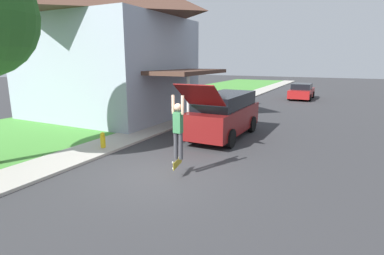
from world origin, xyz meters
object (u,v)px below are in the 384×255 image
Objects in this scene: car_down_street at (302,91)px; skateboarder at (178,127)px; skateboard at (177,163)px; fire_hydrant at (103,140)px; suv_parked at (224,114)px.

skateboarder reaches higher than car_down_street.
fire_hydrant is (-3.96, 0.95, 0.02)m from skateboard.
suv_parked reaches higher than skateboard.
fire_hydrant is (-4.05, 1.03, -1.16)m from skateboarder.
skateboard is at bearing -13.52° from fire_hydrant.
suv_parked is at bearing 94.89° from skateboard.
car_down_street reaches higher than skateboard.
skateboard is at bearing -85.11° from suv_parked.
suv_parked is at bearing 95.76° from skateboarder.
fire_hydrant is at bearing -103.20° from car_down_street.
suv_parked reaches higher than skateboarder.
suv_parked is at bearing 49.82° from fire_hydrant.
skateboarder is 4.34m from fire_hydrant.
suv_parked is at bearing -94.48° from car_down_street.
car_down_street is 21.43m from skateboard.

